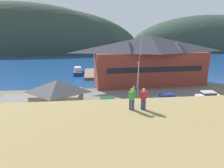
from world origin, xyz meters
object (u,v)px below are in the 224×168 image
(person_kite_flyer, at_px, (132,98))
(parked_car_corner_spot, at_px, (16,115))
(storage_shed_near_lot, at_px, (58,97))
(moored_boat_outer_mooring, at_px, (102,71))
(parked_car_back_row_left, at_px, (108,102))
(parking_light_pole, at_px, (138,77))
(moored_boat_wharfside, at_px, (78,71))
(wharf_dock, at_px, (90,74))
(harbor_lodge, at_px, (150,59))
(storage_shed_waterside, at_px, (111,76))
(parked_car_back_row_right, at_px, (209,96))
(parked_car_mid_row_near, at_px, (167,99))
(parked_car_front_row_end, at_px, (154,110))
(person_companion, at_px, (144,98))

(person_kite_flyer, bearing_deg, parked_car_corner_spot, 140.04)
(storage_shed_near_lot, relative_size, moored_boat_outer_mooring, 1.08)
(parked_car_back_row_left, distance_m, parking_light_pole, 8.46)
(parked_car_corner_spot, bearing_deg, moored_boat_wharfside, 79.46)
(storage_shed_near_lot, height_order, wharf_dock, storage_shed_near_lot)
(parked_car_corner_spot, bearing_deg, wharf_dock, 72.54)
(harbor_lodge, distance_m, storage_shed_waterside, 9.77)
(storage_shed_waterside, xyz_separation_m, parked_car_back_row_right, (15.59, -13.24, -1.20))
(person_kite_flyer, bearing_deg, wharf_dock, 94.49)
(storage_shed_waterside, bearing_deg, storage_shed_near_lot, -119.72)
(parked_car_mid_row_near, bearing_deg, parked_car_front_row_end, -129.00)
(parking_light_pole, bearing_deg, person_kite_flyer, -105.35)
(storage_shed_waterside, relative_size, parked_car_front_row_end, 1.48)
(storage_shed_near_lot, distance_m, parked_car_back_row_left, 7.66)
(wharf_dock, xyz_separation_m, person_kite_flyer, (3.30, -42.08, 6.27))
(parked_car_corner_spot, height_order, parking_light_pole, parking_light_pole)
(wharf_dock, distance_m, parked_car_back_row_right, 33.11)
(parked_car_front_row_end, relative_size, person_companion, 2.48)
(storage_shed_waterside, bearing_deg, person_kite_flyer, -92.92)
(parking_light_pole, bearing_deg, parked_car_back_row_left, -139.34)
(moored_boat_outer_mooring, distance_m, parking_light_pole, 24.30)
(harbor_lodge, height_order, parked_car_back_row_right, harbor_lodge)
(moored_boat_outer_mooring, relative_size, parked_car_back_row_right, 1.61)
(harbor_lodge, height_order, parked_car_corner_spot, harbor_lodge)
(parked_car_back_row_right, xyz_separation_m, person_companion, (-16.16, -16.07, 5.54))
(moored_boat_wharfside, bearing_deg, person_kite_flyer, -81.02)
(wharf_dock, xyz_separation_m, parked_car_front_row_end, (9.00, -31.19, 0.71))
(parking_light_pole, bearing_deg, storage_shed_waterside, 112.99)
(moored_boat_wharfside, relative_size, person_companion, 4.69)
(parking_light_pole, bearing_deg, person_companion, -102.80)
(storage_shed_waterside, distance_m, parking_light_pole, 10.28)
(parked_car_corner_spot, height_order, person_kite_flyer, person_kite_flyer)
(storage_shed_near_lot, relative_size, parking_light_pole, 1.16)
(storage_shed_near_lot, height_order, parked_car_mid_row_near, storage_shed_near_lot)
(parked_car_front_row_end, bearing_deg, wharf_dock, 106.10)
(storage_shed_near_lot, relative_size, storage_shed_waterside, 1.17)
(person_companion, bearing_deg, storage_shed_near_lot, 124.15)
(moored_boat_wharfside, xyz_separation_m, parking_light_pole, (12.41, -24.09, 3.14))
(harbor_lodge, bearing_deg, person_companion, -107.82)
(person_kite_flyer, bearing_deg, moored_boat_outer_mooring, 89.84)
(parked_car_back_row_left, xyz_separation_m, person_kite_flyer, (0.60, -14.68, 5.55))
(parked_car_front_row_end, distance_m, parking_light_pole, 9.42)
(harbor_lodge, xyz_separation_m, person_kite_flyer, (-10.53, -29.82, 0.69))
(parked_car_corner_spot, bearing_deg, harbor_lodge, 38.59)
(moored_boat_outer_mooring, bearing_deg, parked_car_corner_spot, -112.17)
(wharf_dock, distance_m, parked_car_back_row_left, 27.55)
(wharf_dock, height_order, moored_boat_wharfside, moored_boat_wharfside)
(storage_shed_near_lot, height_order, parking_light_pole, parking_light_pole)
(parked_car_corner_spot, xyz_separation_m, parked_car_back_row_left, (12.49, 3.71, 0.00))
(moored_boat_wharfside, xyz_separation_m, parked_car_mid_row_near, (16.35, -28.50, 0.34))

